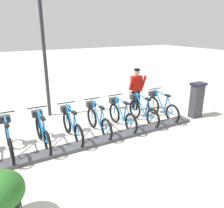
{
  "coord_description": "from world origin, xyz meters",
  "views": [
    {
      "loc": [
        -5.3,
        1.77,
        3.12
      ],
      "look_at": [
        0.5,
        -1.52,
        0.9
      ],
      "focal_mm": 36.68,
      "sensor_mm": 36.0,
      "label": 1
    }
  ],
  "objects_px": {
    "bike_docked_3": "(98,120)",
    "bike_docked_4": "(72,125)",
    "lamp_post": "(43,38)",
    "bike_docked_2": "(121,115)",
    "bike_docked_0": "(161,106)",
    "bike_docked_6": "(9,138)",
    "worker_near_rack": "(136,88)",
    "planter_bush": "(1,196)",
    "payment_kiosk": "(197,100)",
    "bike_docked_5": "(42,131)",
    "bike_docked_1": "(142,110)"
  },
  "relations": [
    {
      "from": "bike_docked_2",
      "to": "worker_near_rack",
      "type": "relative_size",
      "value": 1.04
    },
    {
      "from": "payment_kiosk",
      "to": "worker_near_rack",
      "type": "distance_m",
      "value": 2.25
    },
    {
      "from": "bike_docked_3",
      "to": "bike_docked_6",
      "type": "height_order",
      "value": "same"
    },
    {
      "from": "payment_kiosk",
      "to": "bike_docked_3",
      "type": "relative_size",
      "value": 0.74
    },
    {
      "from": "bike_docked_1",
      "to": "bike_docked_4",
      "type": "distance_m",
      "value": 2.55
    },
    {
      "from": "lamp_post",
      "to": "bike_docked_2",
      "type": "bearing_deg",
      "value": -141.44
    },
    {
      "from": "payment_kiosk",
      "to": "bike_docked_5",
      "type": "height_order",
      "value": "payment_kiosk"
    },
    {
      "from": "bike_docked_1",
      "to": "planter_bush",
      "type": "height_order",
      "value": "bike_docked_1"
    },
    {
      "from": "bike_docked_4",
      "to": "bike_docked_5",
      "type": "height_order",
      "value": "same"
    },
    {
      "from": "bike_docked_2",
      "to": "lamp_post",
      "type": "relative_size",
      "value": 0.4
    },
    {
      "from": "payment_kiosk",
      "to": "bike_docked_0",
      "type": "bearing_deg",
      "value": 63.51
    },
    {
      "from": "bike_docked_0",
      "to": "planter_bush",
      "type": "xyz_separation_m",
      "value": [
        -2.42,
        5.47,
        0.11
      ]
    },
    {
      "from": "bike_docked_2",
      "to": "bike_docked_3",
      "type": "relative_size",
      "value": 1.0
    },
    {
      "from": "bike_docked_1",
      "to": "payment_kiosk",
      "type": "bearing_deg",
      "value": -105.97
    },
    {
      "from": "bike_docked_3",
      "to": "bike_docked_4",
      "type": "relative_size",
      "value": 1.0
    },
    {
      "from": "bike_docked_0",
      "to": "bike_docked_3",
      "type": "height_order",
      "value": "same"
    },
    {
      "from": "bike_docked_3",
      "to": "planter_bush",
      "type": "xyz_separation_m",
      "value": [
        -2.42,
        2.91,
        0.11
      ]
    },
    {
      "from": "payment_kiosk",
      "to": "lamp_post",
      "type": "xyz_separation_m",
      "value": [
        2.79,
        4.62,
        2.12
      ]
    },
    {
      "from": "bike_docked_5",
      "to": "bike_docked_0",
      "type": "bearing_deg",
      "value": -90.0
    },
    {
      "from": "bike_docked_5",
      "to": "worker_near_rack",
      "type": "relative_size",
      "value": 1.04
    },
    {
      "from": "payment_kiosk",
      "to": "bike_docked_2",
      "type": "height_order",
      "value": "payment_kiosk"
    },
    {
      "from": "payment_kiosk",
      "to": "bike_docked_4",
      "type": "height_order",
      "value": "payment_kiosk"
    },
    {
      "from": "lamp_post",
      "to": "planter_bush",
      "type": "bearing_deg",
      "value": 156.74
    },
    {
      "from": "bike_docked_0",
      "to": "bike_docked_1",
      "type": "xyz_separation_m",
      "value": [
        0.0,
        0.85,
        0.0
      ]
    },
    {
      "from": "bike_docked_0",
      "to": "lamp_post",
      "type": "height_order",
      "value": "lamp_post"
    },
    {
      "from": "payment_kiosk",
      "to": "bike_docked_1",
      "type": "distance_m",
      "value": 2.09
    },
    {
      "from": "payment_kiosk",
      "to": "bike_docked_1",
      "type": "bearing_deg",
      "value": 74.03
    },
    {
      "from": "lamp_post",
      "to": "planter_bush",
      "type": "xyz_separation_m",
      "value": [
        -4.64,
        1.99,
        -2.24
      ]
    },
    {
      "from": "lamp_post",
      "to": "bike_docked_4",
      "type": "bearing_deg",
      "value": -178.26
    },
    {
      "from": "bike_docked_4",
      "to": "worker_near_rack",
      "type": "xyz_separation_m",
      "value": [
        1.11,
        -3.07,
        0.48
      ]
    },
    {
      "from": "payment_kiosk",
      "to": "lamp_post",
      "type": "distance_m",
      "value": 5.8
    },
    {
      "from": "bike_docked_2",
      "to": "planter_bush",
      "type": "xyz_separation_m",
      "value": [
        -2.42,
        3.76,
        0.11
      ]
    },
    {
      "from": "bike_docked_0",
      "to": "planter_bush",
      "type": "height_order",
      "value": "bike_docked_0"
    },
    {
      "from": "bike_docked_2",
      "to": "bike_docked_6",
      "type": "distance_m",
      "value": 3.41
    },
    {
      "from": "lamp_post",
      "to": "planter_bush",
      "type": "distance_m",
      "value": 5.52
    },
    {
      "from": "worker_near_rack",
      "to": "bike_docked_1",
      "type": "bearing_deg",
      "value": 154.87
    },
    {
      "from": "payment_kiosk",
      "to": "bike_docked_4",
      "type": "distance_m",
      "value": 4.59
    },
    {
      "from": "bike_docked_3",
      "to": "worker_near_rack",
      "type": "relative_size",
      "value": 1.04
    },
    {
      "from": "bike_docked_1",
      "to": "lamp_post",
      "type": "distance_m",
      "value": 4.17
    },
    {
      "from": "bike_docked_1",
      "to": "bike_docked_2",
      "type": "xyz_separation_m",
      "value": [
        0.0,
        0.85,
        0.0
      ]
    },
    {
      "from": "bike_docked_4",
      "to": "bike_docked_6",
      "type": "distance_m",
      "value": 1.7
    },
    {
      "from": "bike_docked_2",
      "to": "bike_docked_6",
      "type": "relative_size",
      "value": 1.0
    },
    {
      "from": "bike_docked_0",
      "to": "worker_near_rack",
      "type": "bearing_deg",
      "value": 16.59
    },
    {
      "from": "bike_docked_6",
      "to": "planter_bush",
      "type": "xyz_separation_m",
      "value": [
        -2.42,
        0.36,
        0.11
      ]
    },
    {
      "from": "bike_docked_0",
      "to": "bike_docked_2",
      "type": "height_order",
      "value": "same"
    },
    {
      "from": "bike_docked_2",
      "to": "planter_bush",
      "type": "bearing_deg",
      "value": 122.69
    },
    {
      "from": "payment_kiosk",
      "to": "bike_docked_4",
      "type": "bearing_deg",
      "value": 82.84
    },
    {
      "from": "bike_docked_6",
      "to": "worker_near_rack",
      "type": "xyz_separation_m",
      "value": [
        1.11,
        -4.78,
        0.48
      ]
    },
    {
      "from": "bike_docked_3",
      "to": "bike_docked_1",
      "type": "bearing_deg",
      "value": -90.0
    },
    {
      "from": "bike_docked_2",
      "to": "planter_bush",
      "type": "relative_size",
      "value": 1.77
    }
  ]
}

